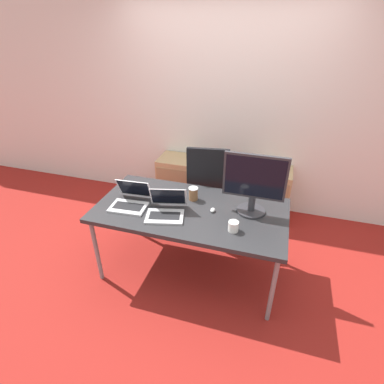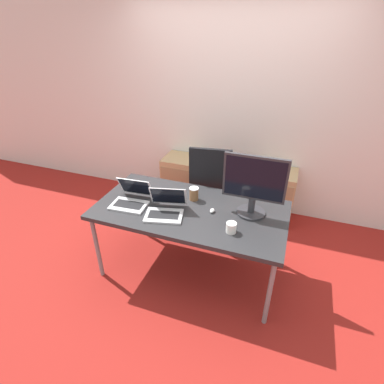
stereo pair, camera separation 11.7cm
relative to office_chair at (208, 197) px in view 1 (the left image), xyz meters
name	(u,v)px [view 1 (the left image)]	position (x,y,z in m)	size (l,w,h in m)	color
ground_plane	(191,268)	(0.02, -0.75, -0.43)	(14.00, 14.00, 0.00)	maroon
wall_back	(225,108)	(0.02, 0.68, 0.87)	(10.00, 0.05, 2.60)	silver
desk	(191,213)	(0.02, -0.75, 0.27)	(1.74, 0.89, 0.74)	#28282B
office_chair	(208,197)	(0.00, 0.00, 0.00)	(0.56, 0.59, 1.11)	#232326
cabinet_left	(178,181)	(-0.54, 0.44, -0.09)	(0.46, 0.41, 0.67)	tan
cabinet_right	(269,194)	(0.68, 0.44, -0.09)	(0.46, 0.41, 0.67)	tan
laptop_left	(166,210)	(-0.17, -0.89, 0.36)	(0.37, 0.38, 0.23)	silver
laptop_right	(130,201)	(-0.53, -0.85, 0.36)	(0.34, 0.35, 0.22)	silver
monitor	(254,184)	(0.55, -0.64, 0.60)	(0.53, 0.25, 0.55)	#2D2D33
mouse	(213,210)	(0.22, -0.74, 0.33)	(0.04, 0.06, 0.03)	silver
coffee_cup_white	(233,226)	(0.45, -0.96, 0.36)	(0.08, 0.08, 0.09)	white
coffee_cup_brown	(193,194)	(-0.01, -0.59, 0.38)	(0.09, 0.09, 0.13)	brown
scissors	(164,199)	(-0.27, -0.67, 0.32)	(0.16, 0.04, 0.01)	#B2B2B7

